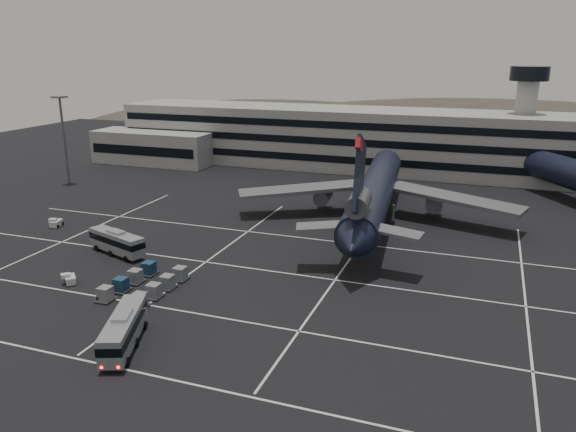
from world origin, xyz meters
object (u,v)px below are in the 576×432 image
at_px(trijet_main, 375,192).
at_px(bus_far, 117,241).
at_px(uld_cluster, 144,284).
at_px(bus_near, 124,329).
at_px(tug_a, 56,223).

height_order(trijet_main, bus_far, trijet_main).
relative_size(trijet_main, uld_cluster, 5.45).
bearing_deg(bus_near, tug_a, 118.56).
bearing_deg(bus_near, trijet_main, 52.11).
height_order(trijet_main, bus_near, trijet_main).
distance_m(trijet_main, tug_a, 51.74).
distance_m(bus_near, uld_cluster, 13.32).
xyz_separation_m(tug_a, uld_cluster, (27.50, -16.32, 0.18)).
distance_m(bus_far, uld_cluster, 13.92).
relative_size(bus_near, tug_a, 3.99).
relative_size(trijet_main, tug_a, 22.54).
relative_size(bus_far, uld_cluster, 0.95).
xyz_separation_m(bus_far, uld_cluster, (10.46, -9.12, -1.07)).
bearing_deg(uld_cluster, bus_far, 138.90).
bearing_deg(trijet_main, bus_near, -112.64).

